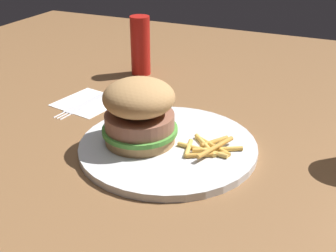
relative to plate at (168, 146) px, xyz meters
The scene contains 7 objects.
ground_plane 0.04m from the plate, 127.44° to the left, with size 1.60×1.60×0.00m, color brown.
plate is the anchor object (origin of this frame).
sandwich 0.07m from the plate, 104.21° to the left, with size 0.12×0.12×0.10m.
fries_pile 0.07m from the plate, 86.05° to the right, with size 0.09×0.10×0.01m.
napkin 0.24m from the plate, 64.55° to the left, with size 0.11×0.11×0.00m, color white.
fork 0.24m from the plate, 64.91° to the left, with size 0.17×0.04×0.00m.
ketchup_bottle 0.36m from the plate, 34.32° to the left, with size 0.04×0.04×0.13m, color #B21914.
Camera 1 is at (-0.52, -0.27, 0.34)m, focal length 46.14 mm.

